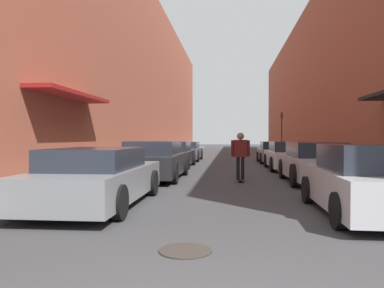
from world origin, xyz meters
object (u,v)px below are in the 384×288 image
Objects in this scene: parked_car_left_1 at (155,161)px; parked_car_left_2 at (173,155)px; parked_car_left_3 at (186,151)px; skateboarder at (240,152)px; traffic_light at (282,128)px; parked_car_right_3 at (275,152)px; parked_car_left_0 at (98,177)px; parked_car_right_0 at (370,182)px; manhole_cover at (185,251)px; parked_car_right_1 at (314,163)px; parked_car_right_2 at (290,156)px.

parked_car_left_2 is (-0.18, 5.49, -0.05)m from parked_car_left_1.
parked_car_left_1 is at bearing -89.21° from parked_car_left_3.
traffic_light is (3.79, 18.08, 1.21)m from skateboarder.
skateboarder is (-2.32, -9.81, 0.41)m from parked_car_right_3.
skateboarder reaches higher than parked_car_left_3.
parked_car_right_0 is at bearing -5.11° from parked_car_left_0.
manhole_cover is (-3.24, -2.60, -0.64)m from parked_car_right_0.
parked_car_left_1 is 1.10× the size of parked_car_right_1.
parked_car_right_0 is at bearing -63.80° from parked_car_left_2.
parked_car_right_3 is 2.41× the size of skateboarder.
parked_car_right_0 is 4.20m from manhole_cover.
parked_car_left_0 is at bearing -107.05° from traffic_light.
parked_car_left_2 is at bearing 91.83° from parked_car_left_1.
parked_car_left_2 is 0.99× the size of parked_car_left_3.
parked_car_left_0 is 1.05× the size of parked_car_left_2.
parked_car_left_3 is (-0.15, 10.86, -0.06)m from parked_car_left_1.
parked_car_left_1 is 0.99× the size of parked_car_left_3.
traffic_light is (6.96, 6.76, 1.63)m from parked_car_left_3.
parked_car_left_0 is 16.10m from parked_car_left_3.
skateboarder reaches higher than manhole_cover.
parked_car_left_2 reaches higher than parked_car_right_3.
parked_car_right_1 is at bearing 66.85° from manhole_cover.
parked_car_left_1 reaches higher than parked_car_left_2.
manhole_cover is at bearing -53.37° from parked_car_left_0.
parked_car_right_1 reaches higher than parked_car_right_2.
parked_car_left_1 is 5.46m from parked_car_right_1.
skateboarder is at bearing -8.55° from parked_car_left_1.
parked_car_left_1 is at bearing -140.38° from parked_car_right_2.
parked_car_left_1 is 1.14× the size of parked_car_right_0.
parked_car_right_0 is at bearing 38.75° from manhole_cover.
parked_car_left_0 reaches higher than parked_car_left_3.
parked_car_left_2 is 2.72× the size of skateboarder.
parked_car_right_0 is 0.91× the size of parked_car_right_2.
traffic_light is at bearing 44.17° from parked_car_left_3.
parked_car_right_0 reaches higher than parked_car_right_3.
parked_car_right_1 is 2.47× the size of skateboarder.
parked_car_left_0 is 5.24m from parked_car_left_1.
parked_car_left_1 is at bearing -88.17° from parked_car_left_2.
parked_car_left_0 is at bearing -140.22° from parked_car_right_1.
parked_car_right_0 is at bearing -90.96° from parked_car_right_1.
skateboarder is at bearing -74.33° from parked_car_left_3.
parked_car_left_1 is at bearing 174.23° from parked_car_right_1.
parked_car_right_1 is 0.94× the size of parked_car_right_2.
parked_car_right_3 is at bearing 90.01° from parked_car_right_0.
parked_car_left_2 reaches higher than parked_car_left_0.
parked_car_left_2 is at bearing -144.97° from parked_car_right_3.
parked_car_left_3 is 19.34m from manhole_cover.
skateboarder is (3.22, 4.78, 0.40)m from parked_car_left_0.
parked_car_left_1 is at bearing 104.18° from manhole_cover.
parked_car_left_1 is 1.33× the size of traffic_light.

